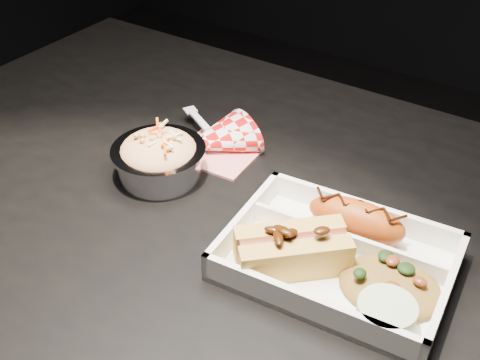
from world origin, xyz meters
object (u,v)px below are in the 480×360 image
at_px(napkin_fork, 215,140).
at_px(food_tray, 337,261).
at_px(fried_pastry, 356,219).
at_px(dining_table, 236,263).
at_px(hotdog, 293,247).
at_px(foil_coleslaw_cup, 159,156).

bearing_deg(napkin_fork, food_tray, 3.83).
height_order(food_tray, napkin_fork, napkin_fork).
bearing_deg(food_tray, fried_pastry, 90.00).
xyz_separation_m(dining_table, hotdog, (0.11, -0.05, 0.12)).
distance_m(dining_table, foil_coleslaw_cup, 0.18).
distance_m(dining_table, food_tray, 0.18).
xyz_separation_m(food_tray, napkin_fork, (-0.26, 0.12, 0.01)).
bearing_deg(foil_coleslaw_cup, napkin_fork, 75.59).
bearing_deg(dining_table, napkin_fork, 135.54).
bearing_deg(hotdog, napkin_fork, 101.56).
relative_size(foil_coleslaw_cup, napkin_fork, 0.80).
height_order(dining_table, fried_pastry, fried_pastry).
distance_m(hotdog, foil_coleslaw_cup, 0.25).
height_order(fried_pastry, hotdog, hotdog).
distance_m(fried_pastry, napkin_fork, 0.26).
bearing_deg(food_tray, dining_table, 168.43).
xyz_separation_m(hotdog, napkin_fork, (-0.22, 0.15, -0.02)).
bearing_deg(napkin_fork, fried_pastry, 14.29).
height_order(fried_pastry, napkin_fork, napkin_fork).
relative_size(dining_table, foil_coleslaw_cup, 9.33).
relative_size(hotdog, foil_coleslaw_cup, 1.02).
distance_m(dining_table, fried_pastry, 0.20).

